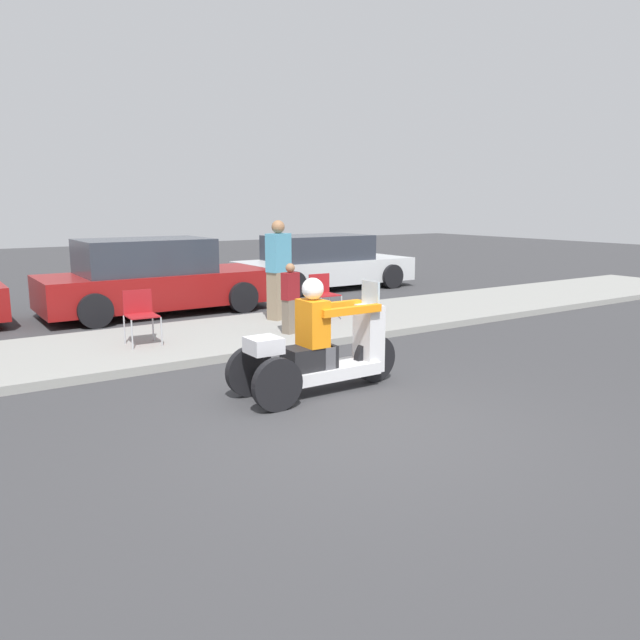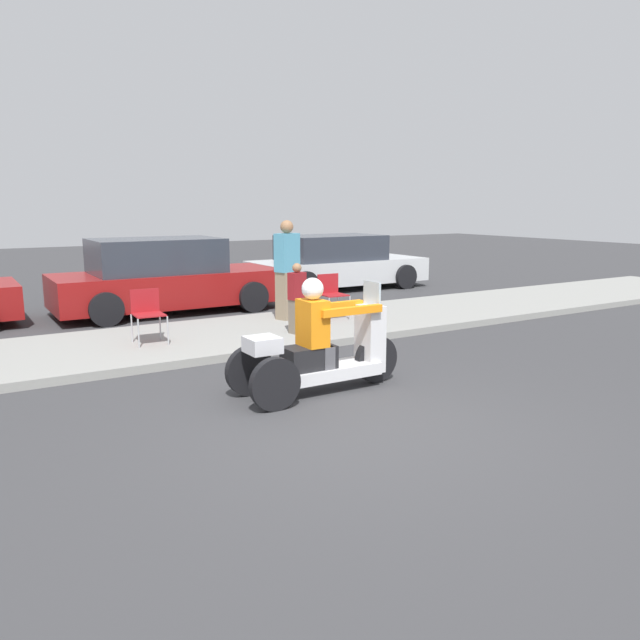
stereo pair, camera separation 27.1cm
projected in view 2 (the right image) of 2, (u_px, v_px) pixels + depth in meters
The scene contains 9 objects.
ground_plane at pixel (358, 429), 6.28m from camera, with size 60.00×60.00×0.00m, color #38383A.
sidewalk_strip at pixel (196, 340), 10.13m from camera, with size 28.00×2.80×0.12m.
motorcycle_trike at pixel (320, 352), 7.44m from camera, with size 2.21×0.75×1.39m.
spectator_mid_group at pixel (287, 272), 11.47m from camera, with size 0.49×0.38×1.82m.
spectator_far_back at pixel (297, 300), 10.26m from camera, with size 0.31×0.23×1.16m.
folding_chair_curbside at pixel (147, 310), 9.58m from camera, with size 0.48×0.48×0.82m.
folding_chair_set_back at pixel (331, 291), 11.63m from camera, with size 0.48×0.48×0.82m.
parked_car_lot_center at pixel (165, 278), 12.91m from camera, with size 4.59×2.07×1.54m.
parked_car_lot_far at pixel (336, 263), 16.43m from camera, with size 4.71×2.02×1.42m.
Camera 2 is at (-3.43, -4.90, 2.25)m, focal length 35.00 mm.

